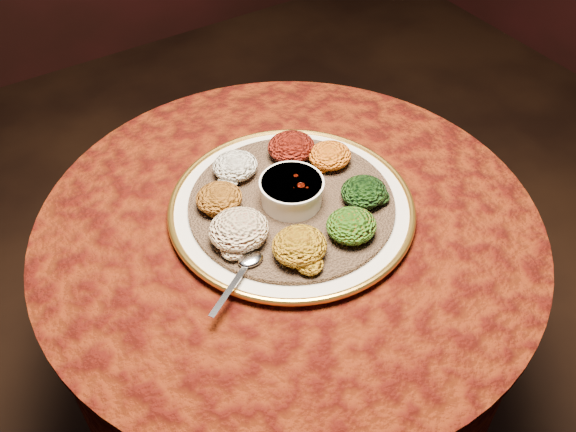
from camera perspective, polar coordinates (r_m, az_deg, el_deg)
table at (r=1.34m, az=0.07°, el=-6.01°), size 0.96×0.96×0.73m
platter at (r=1.22m, az=0.32°, el=0.75°), size 0.52×0.52×0.02m
injera at (r=1.21m, az=0.32°, el=1.12°), size 0.52×0.52×0.01m
stew_bowl at (r=1.19m, az=0.33°, el=2.31°), size 0.12×0.12×0.05m
spoon at (r=1.10m, az=-3.61°, el=-4.23°), size 0.14×0.09×0.01m
portion_ayib at (r=1.26m, az=-4.73°, el=4.46°), size 0.09×0.08×0.04m
portion_kitfo at (r=1.29m, az=0.28°, el=6.16°), size 0.10×0.09×0.05m
portion_tikil at (r=1.28m, az=3.75°, el=5.39°), size 0.09×0.08×0.04m
portion_gomen at (r=1.21m, az=6.75°, el=2.16°), size 0.09×0.08×0.04m
portion_mixveg at (r=1.14m, az=5.65°, el=-0.85°), size 0.09×0.09×0.04m
portion_kik at (r=1.10m, az=1.02°, el=-2.67°), size 0.10×0.09×0.05m
portion_timatim at (r=1.12m, az=-4.39°, el=-1.21°), size 0.11×0.10×0.05m
portion_shiro at (r=1.19m, az=-6.15°, el=1.60°), size 0.09×0.08×0.04m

